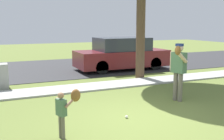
# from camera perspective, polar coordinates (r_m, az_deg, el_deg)

# --- Properties ---
(ground_plane) EXTENTS (48.00, 48.00, 0.00)m
(ground_plane) POSITION_cam_1_polar(r_m,az_deg,el_deg) (9.92, -4.36, -3.85)
(ground_plane) COLOR olive
(sidewalk_strip) EXTENTS (36.00, 1.20, 0.06)m
(sidewalk_strip) POSITION_cam_1_polar(r_m,az_deg,el_deg) (10.01, -4.56, -3.56)
(sidewalk_strip) COLOR #A3A39E
(sidewalk_strip) RESTS_ON ground
(road_surface) EXTENTS (36.00, 6.80, 0.02)m
(road_surface) POSITION_cam_1_polar(r_m,az_deg,el_deg) (14.74, -11.06, 0.49)
(road_surface) COLOR #2D2D30
(road_surface) RESTS_ON ground
(person_adult) EXTENTS (0.66, 0.79, 1.74)m
(person_adult) POSITION_cam_1_polar(r_m,az_deg,el_deg) (8.29, 13.84, 0.88)
(person_adult) COLOR #6B6656
(person_adult) RESTS_ON ground
(person_child) EXTENTS (0.52, 0.33, 1.02)m
(person_child) POSITION_cam_1_polar(r_m,az_deg,el_deg) (5.59, -9.78, -7.65)
(person_child) COLOR #6B6656
(person_child) RESTS_ON ground
(baseball) EXTENTS (0.07, 0.07, 0.07)m
(baseball) POSITION_cam_1_polar(r_m,az_deg,el_deg) (6.82, 3.09, -9.85)
(baseball) COLOR white
(baseball) RESTS_ON ground
(parked_suv_maroon) EXTENTS (4.70, 1.90, 1.63)m
(parked_suv_maroon) POSITION_cam_1_polar(r_m,az_deg,el_deg) (13.80, 2.10, 3.33)
(parked_suv_maroon) COLOR maroon
(parked_suv_maroon) RESTS_ON road_surface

